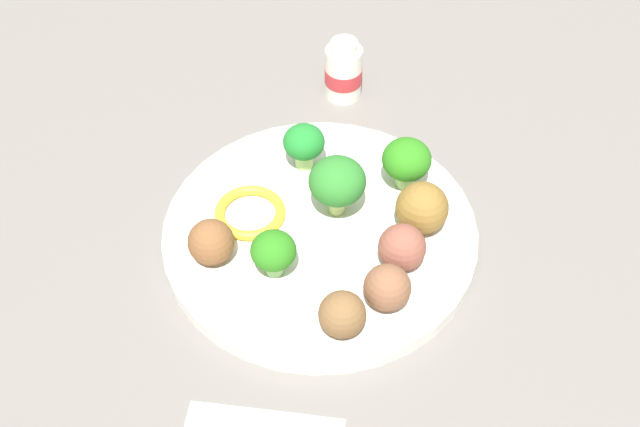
{
  "coord_description": "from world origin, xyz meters",
  "views": [
    {
      "loc": [
        0.48,
        0.02,
        0.57
      ],
      "look_at": [
        0.0,
        0.0,
        0.04
      ],
      "focal_mm": 46.48,
      "sensor_mm": 36.0,
      "label": 1
    }
  ],
  "objects": [
    {
      "name": "meatball_mid_right",
      "position": [
        -0.01,
        0.09,
        0.04
      ],
      "size": [
        0.05,
        0.05,
        0.05
      ],
      "primitive_type": "sphere",
      "color": "brown",
      "rests_on": "plate"
    },
    {
      "name": "meatball_front_right",
      "position": [
        0.1,
        0.02,
        0.04
      ],
      "size": [
        0.04,
        0.04,
        0.04
      ],
      "primitive_type": "sphere",
      "color": "brown",
      "rests_on": "plate"
    },
    {
      "name": "broccoli_floret_back_left",
      "position": [
        -0.06,
        0.08,
        0.05
      ],
      "size": [
        0.05,
        0.05,
        0.05
      ],
      "color": "#A1CC71",
      "rests_on": "plate"
    },
    {
      "name": "broccoli_floret_front_left",
      "position": [
        -0.08,
        -0.02,
        0.04
      ],
      "size": [
        0.04,
        0.04,
        0.05
      ],
      "color": "#A1C96E",
      "rests_on": "plate"
    },
    {
      "name": "meatball_center",
      "position": [
        0.04,
        -0.09,
        0.04
      ],
      "size": [
        0.04,
        0.04,
        0.04
      ],
      "primitive_type": "sphere",
      "color": "brown",
      "rests_on": "plate"
    },
    {
      "name": "broccoli_floret_near_rim",
      "position": [
        0.05,
        -0.04,
        0.04
      ],
      "size": [
        0.04,
        0.04,
        0.04
      ],
      "color": "#8DC275",
      "rests_on": "plate"
    },
    {
      "name": "ground_plane",
      "position": [
        0.0,
        0.0,
        0.0
      ],
      "size": [
        4.0,
        4.0,
        0.0
      ],
      "primitive_type": "plane",
      "color": "slate"
    },
    {
      "name": "pepper_ring_front_left",
      "position": [
        -0.01,
        -0.06,
        0.02
      ],
      "size": [
        0.07,
        0.07,
        0.01
      ],
      "primitive_type": "torus",
      "rotation": [
        0.0,
        0.0,
        1.42
      ],
      "color": "yellow",
      "rests_on": "plate"
    },
    {
      "name": "broccoli_floret_front_right",
      "position": [
        -0.02,
        0.01,
        0.05
      ],
      "size": [
        0.05,
        0.05,
        0.06
      ],
      "color": "#A7BF68",
      "rests_on": "plate"
    },
    {
      "name": "yogurt_bottle",
      "position": [
        -0.2,
        0.01,
        0.03
      ],
      "size": [
        0.04,
        0.04,
        0.07
      ],
      "color": "white",
      "rests_on": "ground_plane"
    },
    {
      "name": "plate",
      "position": [
        0.0,
        0.0,
        0.01
      ],
      "size": [
        0.28,
        0.28,
        0.02
      ],
      "primitive_type": "cylinder",
      "color": "white",
      "rests_on": "ground_plane"
    },
    {
      "name": "meatball_mid_left",
      "position": [
        0.04,
        0.07,
        0.04
      ],
      "size": [
        0.04,
        0.04,
        0.04
      ],
      "primitive_type": "sphere",
      "color": "brown",
      "rests_on": "plate"
    },
    {
      "name": "meatball_front_left",
      "position": [
        0.08,
        0.06,
        0.04
      ],
      "size": [
        0.04,
        0.04,
        0.04
      ],
      "primitive_type": "sphere",
      "color": "brown",
      "rests_on": "plate"
    }
  ]
}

